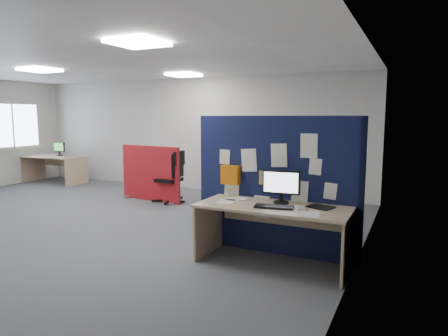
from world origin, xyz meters
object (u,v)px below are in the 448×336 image
at_px(navy_divider, 275,186).
at_px(main_desk, 274,218).
at_px(office_chair, 173,174).
at_px(monitor_second, 59,148).
at_px(monitor_main, 281,185).
at_px(second_desk, 55,162).
at_px(red_divider, 150,174).

bearing_deg(navy_divider, main_desk, -71.88).
height_order(main_desk, office_chair, office_chair).
bearing_deg(main_desk, monitor_second, 155.74).
height_order(monitor_main, second_desk, monitor_main).
distance_m(monitor_main, monitor_second, 7.89).
relative_size(monitor_main, red_divider, 0.30).
bearing_deg(second_desk, office_chair, -9.91).
distance_m(monitor_main, second_desk, 7.91).
bearing_deg(office_chair, main_desk, -40.68).
xyz_separation_m(red_divider, second_desk, (-3.72, 0.79, -0.02)).
relative_size(second_desk, monitor_second, 4.34).
relative_size(navy_divider, red_divider, 1.40).
xyz_separation_m(navy_divider, monitor_second, (-7.09, 2.89, 0.03)).
distance_m(main_desk, red_divider, 4.25).
bearing_deg(navy_divider, office_chair, 144.73).
xyz_separation_m(main_desk, monitor_main, (0.04, 0.13, 0.39)).
height_order(navy_divider, office_chair, navy_divider).
bearing_deg(monitor_main, navy_divider, 119.85).
bearing_deg(red_divider, monitor_main, -25.01).
xyz_separation_m(second_desk, monitor_second, (0.06, 0.11, 0.37)).
height_order(navy_divider, monitor_second, navy_divider).
relative_size(second_desk, office_chair, 1.60).
relative_size(navy_divider, second_desk, 1.29).
distance_m(monitor_second, office_chair, 4.30).
bearing_deg(monitor_second, main_desk, -21.69).
bearing_deg(monitor_second, monitor_main, -20.70).
bearing_deg(monitor_main, monitor_second, 151.21).
relative_size(navy_divider, main_desk, 1.20).
xyz_separation_m(monitor_main, office_chair, (-3.04, 2.26, -0.35)).
bearing_deg(red_divider, main_desk, -26.81).
distance_m(navy_divider, second_desk, 7.67).
distance_m(red_divider, office_chair, 0.55).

